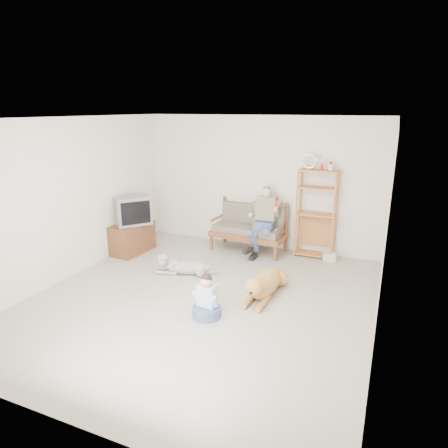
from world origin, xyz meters
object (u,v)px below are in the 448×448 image
at_px(tv_stand, 132,238).
at_px(golden_retriever, 264,284).
at_px(etagere, 316,213).
at_px(loveseat, 250,227).

distance_m(tv_stand, golden_retriever, 3.18).
xyz_separation_m(etagere, tv_stand, (-3.44, -1.20, -0.58)).
distance_m(loveseat, etagere, 1.37).
bearing_deg(golden_retriever, loveseat, 117.82).
height_order(etagere, golden_retriever, etagere).
bearing_deg(golden_retriever, etagere, 81.35).
xyz_separation_m(loveseat, golden_retriever, (0.92, -1.90, -0.30)).
distance_m(loveseat, golden_retriever, 2.13).
distance_m(etagere, tv_stand, 3.69).
height_order(tv_stand, golden_retriever, tv_stand).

